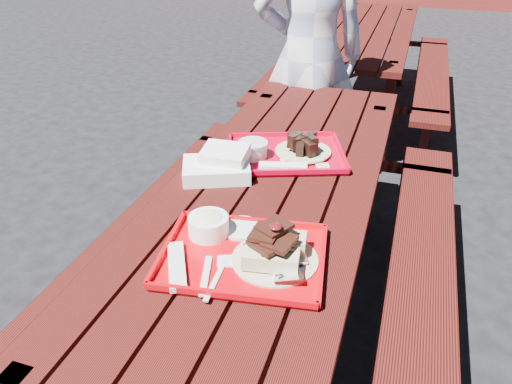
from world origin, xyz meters
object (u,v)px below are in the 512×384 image
Objects in this scene: near_tray at (244,246)px; person at (309,57)px; picnic_table_near at (268,232)px; picnic_table_far at (363,51)px; far_tray at (284,152)px.

person is at bearing 96.44° from near_tray.
picnic_table_near is 1.36× the size of person.
picnic_table_near is 1.00× the size of picnic_table_far.
near_tray reaches higher than picnic_table_far.
near_tray is at bearing 75.59° from person.
far_tray is (-0.02, 0.27, 0.21)m from picnic_table_near.
far_tray is at bearing 76.42° from person.
far_tray is at bearing 95.13° from near_tray.
person reaches higher than near_tray.
person is (-0.15, -1.49, 0.32)m from picnic_table_far.
near_tray is at bearing -84.87° from far_tray.
person is (-0.19, 1.71, 0.10)m from near_tray.
picnic_table_near is 1.36m from person.
near_tray is (0.04, -0.40, 0.23)m from picnic_table_near.
person is at bearing -95.72° from picnic_table_far.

